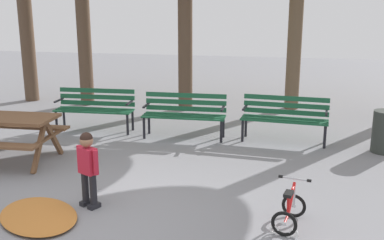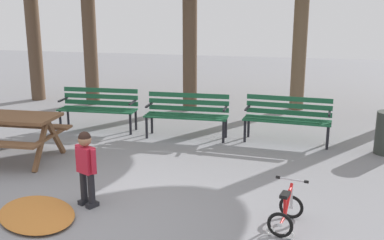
# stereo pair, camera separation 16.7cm
# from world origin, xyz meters

# --- Properties ---
(ground) EXTENTS (36.00, 36.00, 0.00)m
(ground) POSITION_xyz_m (0.00, 0.00, 0.00)
(ground) COLOR gray
(picnic_table) EXTENTS (1.85, 1.41, 0.79)m
(picnic_table) POSITION_xyz_m (-2.33, 1.79, 0.59)
(picnic_table) COLOR brown
(picnic_table) RESTS_ON ground
(park_bench_far_left) EXTENTS (1.62, 0.53, 0.85)m
(park_bench_far_left) POSITION_xyz_m (-1.59, 3.90, 0.51)
(park_bench_far_left) COLOR #195133
(park_bench_far_left) RESTS_ON ground
(park_bench_left) EXTENTS (1.61, 0.50, 0.85)m
(park_bench_left) POSITION_xyz_m (0.31, 3.78, 0.51)
(park_bench_left) COLOR #195133
(park_bench_left) RESTS_ON ground
(park_bench_right) EXTENTS (1.63, 0.58, 0.85)m
(park_bench_right) POSITION_xyz_m (2.22, 3.89, 0.51)
(park_bench_right) COLOR #195133
(park_bench_right) RESTS_ON ground
(child_standing) EXTENTS (0.35, 0.25, 1.00)m
(child_standing) POSITION_xyz_m (-0.19, 0.41, 0.58)
(child_standing) COLOR black
(child_standing) RESTS_ON ground
(kids_bicycle) EXTENTS (0.46, 0.61, 0.54)m
(kids_bicycle) POSITION_xyz_m (2.33, 0.38, 0.20)
(kids_bicycle) COLOR black
(kids_bicycle) RESTS_ON ground
(leaf_pile) EXTENTS (1.48, 1.44, 0.07)m
(leaf_pile) POSITION_xyz_m (-0.67, -0.03, 0.04)
(leaf_pile) COLOR #B26B2D
(leaf_pile) RESTS_ON ground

